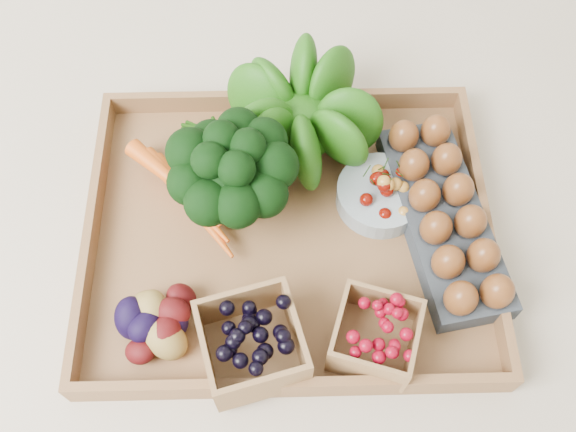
{
  "coord_description": "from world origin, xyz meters",
  "views": [
    {
      "loc": [
        -0.01,
        -0.41,
        0.81
      ],
      "look_at": [
        0.0,
        0.0,
        0.06
      ],
      "focal_mm": 40.0,
      "sensor_mm": 36.0,
      "label": 1
    }
  ],
  "objects_px": {
    "broccoli": "(234,191)",
    "egg_carton": "(442,220)",
    "cherry_bowl": "(380,195)",
    "tray": "(288,234)"
  },
  "relations": [
    {
      "from": "cherry_bowl",
      "to": "broccoli",
      "type": "bearing_deg",
      "value": -175.02
    },
    {
      "from": "cherry_bowl",
      "to": "egg_carton",
      "type": "bearing_deg",
      "value": -26.8
    },
    {
      "from": "broccoli",
      "to": "egg_carton",
      "type": "bearing_deg",
      "value": -4.82
    },
    {
      "from": "broccoli",
      "to": "egg_carton",
      "type": "distance_m",
      "value": 0.29
    },
    {
      "from": "broccoli",
      "to": "cherry_bowl",
      "type": "xyz_separation_m",
      "value": [
        0.2,
        0.02,
        -0.05
      ]
    },
    {
      "from": "tray",
      "to": "broccoli",
      "type": "distance_m",
      "value": 0.1
    },
    {
      "from": "tray",
      "to": "cherry_bowl",
      "type": "bearing_deg",
      "value": 19.52
    },
    {
      "from": "egg_carton",
      "to": "broccoli",
      "type": "bearing_deg",
      "value": 165.17
    },
    {
      "from": "cherry_bowl",
      "to": "tray",
      "type": "bearing_deg",
      "value": -160.48
    },
    {
      "from": "tray",
      "to": "broccoli",
      "type": "xyz_separation_m",
      "value": [
        -0.07,
        0.03,
        0.07
      ]
    }
  ]
}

